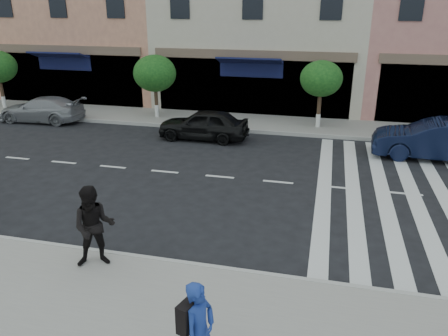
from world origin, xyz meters
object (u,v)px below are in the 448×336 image
at_px(photographer, 199,332).
at_px(car_far_right, 437,140).
at_px(car_far_mid, 203,124).
at_px(car_far_left, 42,109).
at_px(walker, 94,227).

xyz_separation_m(photographer, car_far_right, (5.65, 12.13, -0.23)).
distance_m(car_far_mid, car_far_right, 9.24).
height_order(photographer, car_far_left, photographer).
distance_m(car_far_left, car_far_mid, 8.71).
distance_m(photographer, car_far_left, 18.25).
bearing_deg(car_far_left, walker, 37.86).
distance_m(photographer, car_far_mid, 13.04).
xyz_separation_m(car_far_left, car_far_right, (17.88, -1.40, 0.14)).
bearing_deg(car_far_right, walker, -39.07).
height_order(walker, car_far_left, walker).
relative_size(photographer, car_far_left, 0.40).
bearing_deg(car_far_right, car_far_left, -91.52).
bearing_deg(photographer, walker, 69.43).
xyz_separation_m(photographer, car_far_left, (-12.23, 13.53, -0.38)).
xyz_separation_m(walker, car_far_left, (-9.14, 11.10, -0.46)).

